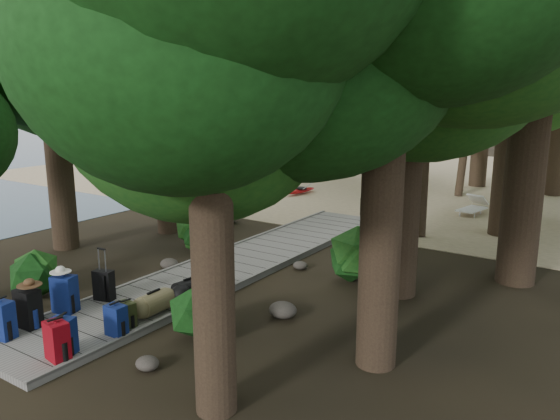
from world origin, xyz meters
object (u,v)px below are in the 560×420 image
Objects in this scene: backpack_left_a at (2,318)px; duffel_right_black at (191,289)px; backpack_right_b at (63,334)px; sun_lounger at (472,206)px; backpack_left_c at (65,292)px; kayak at (301,190)px; duffel_right_khaki at (154,303)px; backpack_left_b at (28,306)px; backpack_right_c at (116,318)px; suitcase_on_boardwalk at (104,285)px; lone_suitcase_on_sand at (366,206)px; backpack_right_a at (57,339)px; backpack_right_d at (126,313)px.

backpack_left_a is 3.32m from duffel_right_black.
backpack_right_b is 14.13m from sun_lounger.
kayak is (-2.76, 12.82, -0.31)m from backpack_left_c.
duffel_right_khaki is at bearing 13.59° from backpack_left_c.
backpack_right_c is at bearing 19.25° from backpack_left_b.
lone_suitcase_on_sand is at bearing 69.52° from suitcase_on_boardwalk.
backpack_left_b is 2.91m from duffel_right_black.
kayak is at bearing 107.62° from backpack_right_c.
backpack_left_c is 1.29× the size of suitcase_on_boardwalk.
backpack_right_b is 2.23m from suitcase_on_boardwalk.
backpack_left_c is at bearing 85.56° from backpack_left_a.
backpack_right_a is 12.05m from lone_suitcase_on_sand.
duffel_right_black is at bearing 31.16° from backpack_left_c.
duffel_right_khaki is at bearing -63.45° from kayak.
duffel_right_khaki is at bearing 97.44° from backpack_right_c.
backpack_left_c is at bearing -163.22° from backpack_right_d.
duffel_right_khaki is 1.31m from suitcase_on_boardwalk.
backpack_right_c is 1.87m from duffel_right_black.
suitcase_on_boardwalk is at bearing 80.27° from backpack_left_a.
duffel_right_khaki is 1.04× the size of lone_suitcase_on_sand.
suitcase_on_boardwalk reaches higher than duffel_right_black.
backpack_left_c is 1.27× the size of duffel_right_khaki.
backpack_left_b is at bearing -104.98° from lone_suitcase_on_sand.
suitcase_on_boardwalk is (0.01, 2.05, -0.06)m from backpack_left_a.
suitcase_on_boardwalk is (-1.45, 0.92, 0.01)m from backpack_right_c.
sun_lounger is at bearing 65.21° from backpack_left_a.
backpack_right_c reaches higher than sun_lounger.
backpack_right_c is at bearing -79.68° from duffel_right_black.
backpack_right_b reaches higher than suitcase_on_boardwalk.
sun_lounger is at bearing 55.37° from backpack_left_c.
backpack_right_d reaches higher than duffel_right_black.
sun_lounger is at bearing 86.63° from duffel_right_black.
backpack_left_a is at bearing -106.31° from duffel_right_black.
backpack_right_b is at bearing -83.20° from duffel_right_black.
suitcase_on_boardwalk is at bearing 134.66° from backpack_right_a.
sun_lounger is (2.56, 13.90, -0.13)m from backpack_right_b.
backpack_left_b reaches higher than lone_suitcase_on_sand.
lone_suitcase_on_sand is 4.29m from kayak.
backpack_right_b is 1.07× the size of duffel_right_khaki.
backpack_right_a is (1.40, 0.06, -0.02)m from backpack_left_a.
backpack_right_a is at bearing -7.09° from backpack_left_a.
backpack_right_d reaches higher than duffel_right_khaki.
backpack_left_b is at bearing -103.18° from backpack_left_c.
backpack_right_a is at bearing -20.12° from backpack_left_b.
backpack_left_b reaches higher than backpack_left_a.
duffel_right_khaki is 12.28m from sun_lounger.
backpack_right_a is 0.37× the size of sun_lounger.
backpack_left_c is 1.18× the size of backpack_right_b.
kayak is (-2.88, 12.03, -0.23)m from suitcase_on_boardwalk.
backpack_left_a is 1.47× the size of backpack_right_d.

